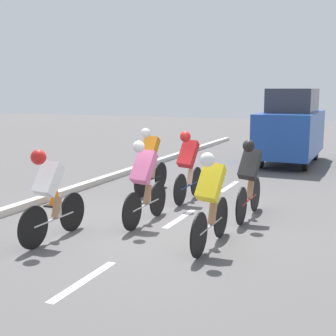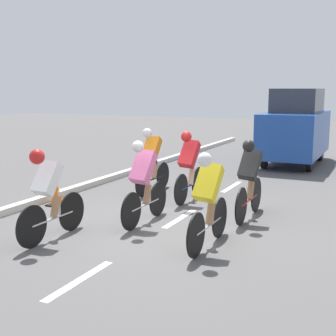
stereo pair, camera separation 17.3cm
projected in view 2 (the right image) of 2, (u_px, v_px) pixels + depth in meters
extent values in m
plane|color=#565454|center=(172.00, 224.00, 8.49)|extent=(60.00, 60.00, 0.00)
cube|color=white|center=(80.00, 280.00, 5.98)|extent=(0.12, 1.40, 0.01)
cube|color=white|center=(180.00, 218.00, 8.83)|extent=(0.12, 1.40, 0.01)
cube|color=white|center=(232.00, 187.00, 11.69)|extent=(0.12, 1.40, 0.01)
cube|color=beige|center=(46.00, 198.00, 10.17)|extent=(0.20, 27.09, 0.14)
cylinder|color=black|center=(72.00, 211.00, 8.04)|extent=(0.03, 0.67, 0.67)
cylinder|color=black|center=(32.00, 227.00, 7.15)|extent=(0.03, 0.67, 0.67)
cylinder|color=#B7B7BC|center=(53.00, 219.00, 7.60)|extent=(0.04, 1.01, 0.04)
cylinder|color=#B7B7BC|center=(59.00, 204.00, 7.72)|extent=(0.04, 0.04, 0.42)
cylinder|color=green|center=(55.00, 212.00, 7.62)|extent=(0.07, 0.07, 0.16)
cylinder|color=#9E704C|center=(55.00, 207.00, 7.63)|extent=(0.12, 0.23, 0.36)
cube|color=white|center=(47.00, 178.00, 7.39)|extent=(0.33, 0.47, 0.56)
sphere|color=red|center=(37.00, 157.00, 7.13)|extent=(0.24, 0.24, 0.24)
cylinder|color=black|center=(220.00, 218.00, 7.66)|extent=(0.03, 0.67, 0.67)
cylinder|color=black|center=(196.00, 235.00, 6.73)|extent=(0.03, 0.67, 0.67)
cylinder|color=#B7B7BC|center=(209.00, 226.00, 7.20)|extent=(0.04, 1.04, 0.04)
cylinder|color=#B7B7BC|center=(213.00, 210.00, 7.32)|extent=(0.04, 0.04, 0.42)
cylinder|color=white|center=(210.00, 219.00, 7.22)|extent=(0.07, 0.07, 0.16)
cylinder|color=#9E704C|center=(210.00, 213.00, 7.24)|extent=(0.12, 0.23, 0.36)
cube|color=yellow|center=(208.00, 183.00, 6.98)|extent=(0.36, 0.49, 0.60)
sphere|color=white|center=(205.00, 160.00, 6.71)|extent=(0.21, 0.21, 0.21)
cylinder|color=black|center=(198.00, 182.00, 10.62)|extent=(0.03, 0.67, 0.67)
cylinder|color=black|center=(181.00, 190.00, 9.76)|extent=(0.03, 0.67, 0.67)
cylinder|color=navy|center=(190.00, 186.00, 10.19)|extent=(0.04, 0.96, 0.04)
cylinder|color=navy|center=(193.00, 175.00, 10.30)|extent=(0.04, 0.04, 0.42)
cylinder|color=white|center=(191.00, 181.00, 10.22)|extent=(0.07, 0.07, 0.16)
cylinder|color=beige|center=(191.00, 177.00, 10.22)|extent=(0.12, 0.23, 0.36)
cube|color=red|center=(189.00, 154.00, 9.97)|extent=(0.36, 0.50, 0.62)
sphere|color=red|center=(186.00, 137.00, 9.70)|extent=(0.22, 0.22, 0.22)
cylinder|color=black|center=(163.00, 175.00, 11.47)|extent=(0.03, 0.65, 0.65)
cylinder|color=black|center=(143.00, 183.00, 10.53)|extent=(0.03, 0.65, 0.65)
cylinder|color=black|center=(153.00, 179.00, 11.00)|extent=(0.04, 1.05, 0.04)
cylinder|color=black|center=(157.00, 169.00, 11.13)|extent=(0.04, 0.04, 0.42)
cylinder|color=white|center=(154.00, 174.00, 11.03)|extent=(0.07, 0.07, 0.16)
cylinder|color=tan|center=(155.00, 171.00, 11.04)|extent=(0.12, 0.23, 0.36)
cube|color=orange|center=(151.00, 149.00, 10.79)|extent=(0.34, 0.51, 0.61)
sphere|color=white|center=(147.00, 133.00, 10.52)|extent=(0.22, 0.22, 0.22)
cylinder|color=black|center=(256.00, 195.00, 9.28)|extent=(0.03, 0.69, 0.69)
cylinder|color=black|center=(241.00, 206.00, 8.35)|extent=(0.03, 0.69, 0.69)
cylinder|color=red|center=(249.00, 200.00, 8.82)|extent=(0.04, 1.05, 0.04)
cylinder|color=red|center=(252.00, 188.00, 8.94)|extent=(0.04, 0.04, 0.42)
cylinder|color=white|center=(250.00, 195.00, 8.84)|extent=(0.07, 0.07, 0.16)
cylinder|color=#9E704C|center=(250.00, 190.00, 8.86)|extent=(0.12, 0.23, 0.36)
cube|color=black|center=(250.00, 165.00, 8.60)|extent=(0.37, 0.48, 0.59)
sphere|color=black|center=(249.00, 146.00, 8.33)|extent=(0.22, 0.22, 0.22)
cylinder|color=black|center=(158.00, 199.00, 8.97)|extent=(0.03, 0.67, 0.67)
cylinder|color=black|center=(131.00, 211.00, 8.05)|extent=(0.03, 0.67, 0.67)
cylinder|color=#B7B7BC|center=(145.00, 205.00, 8.51)|extent=(0.04, 1.03, 0.04)
cylinder|color=#B7B7BC|center=(150.00, 192.00, 8.64)|extent=(0.04, 0.04, 0.42)
cylinder|color=green|center=(147.00, 199.00, 8.54)|extent=(0.07, 0.07, 0.16)
cylinder|color=#9E704C|center=(147.00, 194.00, 8.55)|extent=(0.12, 0.23, 0.36)
cube|color=pink|center=(143.00, 167.00, 8.29)|extent=(0.36, 0.50, 0.62)
sphere|color=white|center=(138.00, 147.00, 8.03)|extent=(0.20, 0.20, 0.20)
cylinder|color=black|center=(310.00, 161.00, 13.84)|extent=(0.14, 0.64, 0.64)
cylinder|color=black|center=(264.00, 158.00, 14.41)|extent=(0.14, 0.64, 0.64)
cylinder|color=black|center=(321.00, 151.00, 15.99)|extent=(0.14, 0.64, 0.64)
cylinder|color=black|center=(281.00, 149.00, 16.57)|extent=(0.14, 0.64, 0.64)
cube|color=#1E479E|center=(295.00, 133.00, 15.09)|extent=(1.70, 3.90, 1.36)
cube|color=#2D333D|center=(298.00, 100.00, 15.09)|extent=(1.39, 2.14, 0.75)
cube|color=black|center=(57.00, 205.00, 9.83)|extent=(0.36, 0.36, 0.03)
cone|color=orange|center=(57.00, 193.00, 9.79)|extent=(0.28, 0.28, 0.46)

